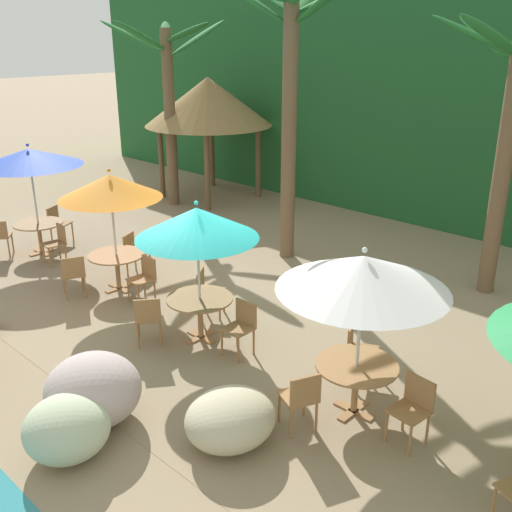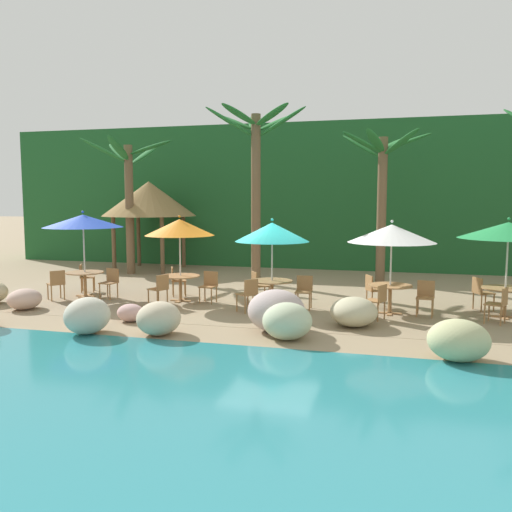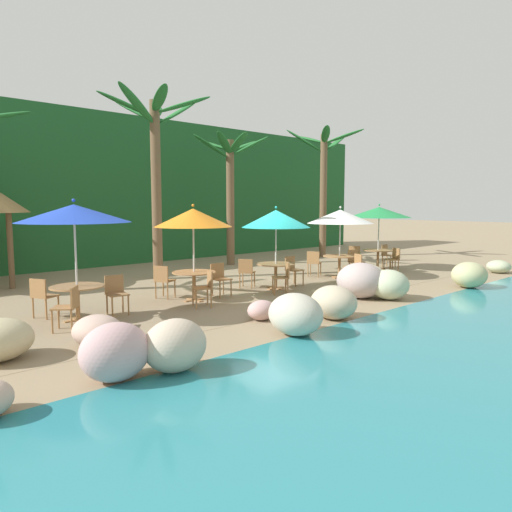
{
  "view_description": "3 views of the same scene",
  "coord_description": "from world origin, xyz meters",
  "px_view_note": "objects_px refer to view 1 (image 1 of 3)",
  "views": [
    {
      "loc": [
        6.85,
        -5.99,
        4.83
      ],
      "look_at": [
        0.59,
        0.57,
        1.38
      ],
      "focal_mm": 41.51,
      "sensor_mm": 36.0,
      "label": 1
    },
    {
      "loc": [
        3.37,
        -13.95,
        2.91
      ],
      "look_at": [
        -0.41,
        -0.01,
        1.35
      ],
      "focal_mm": 37.61,
      "sensor_mm": 36.0,
      "label": 2
    },
    {
      "loc": [
        -9.53,
        -9.86,
        2.43
      ],
      "look_at": [
        -0.19,
        0.28,
        0.94
      ],
      "focal_mm": 33.39,
      "sensor_mm": 36.0,
      "label": 3
    }
  ],
  "objects_px": {
    "chair_orange_left": "(73,273)",
    "dining_table_blue": "(39,228)",
    "palm_tree_third": "(512,105)",
    "chair_blue_left": "(0,235)",
    "dining_table_white": "(356,373)",
    "umbrella_orange": "(110,187)",
    "chair_teal_seaward": "(242,324)",
    "dining_table_teal": "(200,305)",
    "palm_tree_nearest": "(168,84)",
    "umbrella_blue": "(29,157)",
    "chair_white_inland": "(357,347)",
    "umbrella_teal": "(197,223)",
    "palapa_hut": "(208,102)",
    "chair_blue_seaward": "(57,241)",
    "chair_orange_seaward": "(145,276)",
    "dining_table_orange": "(117,260)",
    "chair_orange_inland": "(134,250)",
    "chair_teal_inland": "(207,289)",
    "palm_tree_second": "(290,67)",
    "chair_teal_left": "(148,317)",
    "chair_white_seaward": "(413,406)",
    "chair_blue_inland": "(57,221)",
    "chair_white_left": "(301,397)",
    "umbrella_white": "(363,273)"
  },
  "relations": [
    {
      "from": "chair_orange_left",
      "to": "dining_table_blue",
      "type": "bearing_deg",
      "value": 164.93
    },
    {
      "from": "palm_tree_third",
      "to": "dining_table_blue",
      "type": "bearing_deg",
      "value": -148.76
    },
    {
      "from": "chair_blue_left",
      "to": "dining_table_white",
      "type": "bearing_deg",
      "value": 3.94
    },
    {
      "from": "umbrella_orange",
      "to": "chair_teal_seaward",
      "type": "relative_size",
      "value": 2.81
    },
    {
      "from": "dining_table_teal",
      "to": "chair_teal_seaward",
      "type": "distance_m",
      "value": 0.86
    },
    {
      "from": "chair_teal_seaward",
      "to": "dining_table_white",
      "type": "relative_size",
      "value": 0.79
    },
    {
      "from": "dining_table_blue",
      "to": "palm_tree_nearest",
      "type": "distance_m",
      "value": 5.67
    },
    {
      "from": "umbrella_blue",
      "to": "umbrella_orange",
      "type": "xyz_separation_m",
      "value": [
        3.02,
        0.07,
        -0.15
      ]
    },
    {
      "from": "chair_white_inland",
      "to": "palm_tree_nearest",
      "type": "bearing_deg",
      "value": 156.2
    },
    {
      "from": "dining_table_blue",
      "to": "umbrella_teal",
      "type": "distance_m",
      "value": 5.91
    },
    {
      "from": "chair_orange_left",
      "to": "chair_white_inland",
      "type": "distance_m",
      "value": 5.72
    },
    {
      "from": "chair_orange_left",
      "to": "palapa_hut",
      "type": "distance_m",
      "value": 8.13
    },
    {
      "from": "chair_blue_seaward",
      "to": "palm_tree_third",
      "type": "relative_size",
      "value": 0.17
    },
    {
      "from": "chair_orange_seaward",
      "to": "umbrella_blue",
      "type": "bearing_deg",
      "value": -178.4
    },
    {
      "from": "dining_table_orange",
      "to": "palm_tree_nearest",
      "type": "height_order",
      "value": "palm_tree_nearest"
    },
    {
      "from": "umbrella_orange",
      "to": "umbrella_teal",
      "type": "xyz_separation_m",
      "value": [
        2.72,
        -0.21,
        -0.08
      ]
    },
    {
      "from": "dining_table_teal",
      "to": "umbrella_teal",
      "type": "bearing_deg",
      "value": 0.0
    },
    {
      "from": "dining_table_white",
      "to": "chair_orange_inland",
      "type": "bearing_deg",
      "value": 171.95
    },
    {
      "from": "chair_blue_left",
      "to": "chair_teal_inland",
      "type": "height_order",
      "value": "same"
    },
    {
      "from": "umbrella_blue",
      "to": "chair_blue_seaward",
      "type": "xyz_separation_m",
      "value": [
        0.85,
        -0.02,
        -1.73
      ]
    },
    {
      "from": "dining_table_white",
      "to": "dining_table_blue",
      "type": "bearing_deg",
      "value": 179.44
    },
    {
      "from": "chair_orange_left",
      "to": "chair_teal_inland",
      "type": "relative_size",
      "value": 1.0
    },
    {
      "from": "dining_table_orange",
      "to": "chair_orange_left",
      "type": "height_order",
      "value": "chair_orange_left"
    },
    {
      "from": "umbrella_orange",
      "to": "umbrella_teal",
      "type": "bearing_deg",
      "value": -4.47
    },
    {
      "from": "chair_orange_left",
      "to": "palm_tree_second",
      "type": "height_order",
      "value": "palm_tree_second"
    },
    {
      "from": "dining_table_blue",
      "to": "chair_orange_inland",
      "type": "distance_m",
      "value": 2.69
    },
    {
      "from": "chair_teal_left",
      "to": "chair_white_seaward",
      "type": "distance_m",
      "value": 4.42
    },
    {
      "from": "palm_tree_second",
      "to": "umbrella_orange",
      "type": "bearing_deg",
      "value": -107.61
    },
    {
      "from": "chair_blue_inland",
      "to": "dining_table_teal",
      "type": "relative_size",
      "value": 0.79
    },
    {
      "from": "umbrella_teal",
      "to": "chair_white_left",
      "type": "relative_size",
      "value": 2.74
    },
    {
      "from": "chair_orange_left",
      "to": "chair_white_seaward",
      "type": "height_order",
      "value": "same"
    },
    {
      "from": "dining_table_orange",
      "to": "umbrella_white",
      "type": "height_order",
      "value": "umbrella_white"
    },
    {
      "from": "chair_blue_inland",
      "to": "chair_teal_inland",
      "type": "height_order",
      "value": "same"
    },
    {
      "from": "dining_table_blue",
      "to": "chair_orange_left",
      "type": "xyz_separation_m",
      "value": [
        2.77,
        -0.75,
        -0.1
      ]
    },
    {
      "from": "umbrella_blue",
      "to": "dining_table_teal",
      "type": "distance_m",
      "value": 5.97
    },
    {
      "from": "chair_teal_left",
      "to": "chair_white_inland",
      "type": "distance_m",
      "value": 3.38
    },
    {
      "from": "umbrella_blue",
      "to": "chair_orange_inland",
      "type": "relative_size",
      "value": 2.93
    },
    {
      "from": "chair_blue_inland",
      "to": "chair_teal_inland",
      "type": "bearing_deg",
      "value": -2.09
    },
    {
      "from": "dining_table_blue",
      "to": "chair_teal_seaward",
      "type": "bearing_deg",
      "value": -0.16
    },
    {
      "from": "chair_blue_inland",
      "to": "chair_blue_left",
      "type": "height_order",
      "value": "same"
    },
    {
      "from": "chair_blue_seaward",
      "to": "chair_blue_left",
      "type": "height_order",
      "value": "same"
    },
    {
      "from": "dining_table_white",
      "to": "dining_table_orange",
      "type": "bearing_deg",
      "value": 178.44
    },
    {
      "from": "umbrella_teal",
      "to": "palm_tree_third",
      "type": "distance_m",
      "value": 6.03
    },
    {
      "from": "chair_white_inland",
      "to": "palapa_hut",
      "type": "bearing_deg",
      "value": 149.3
    },
    {
      "from": "chair_teal_inland",
      "to": "chair_orange_left",
      "type": "bearing_deg",
      "value": -152.45
    },
    {
      "from": "dining_table_blue",
      "to": "chair_blue_left",
      "type": "height_order",
      "value": "chair_blue_left"
    },
    {
      "from": "umbrella_blue",
      "to": "chair_white_inland",
      "type": "height_order",
      "value": "umbrella_blue"
    },
    {
      "from": "umbrella_teal",
      "to": "palm_tree_second",
      "type": "height_order",
      "value": "palm_tree_second"
    },
    {
      "from": "palm_tree_second",
      "to": "chair_white_left",
      "type": "bearing_deg",
      "value": -47.52
    },
    {
      "from": "chair_blue_inland",
      "to": "palapa_hut",
      "type": "xyz_separation_m",
      "value": [
        -0.43,
        5.4,
        2.36
      ]
    }
  ]
}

